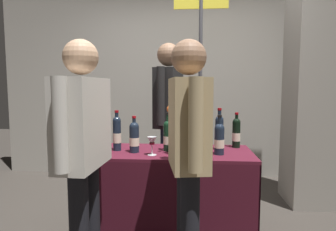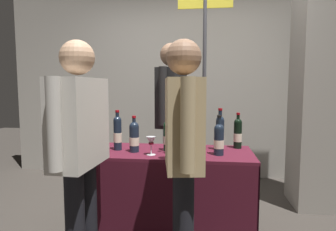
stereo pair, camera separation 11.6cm
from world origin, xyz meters
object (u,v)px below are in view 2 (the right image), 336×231
at_px(featured_wine_bottle, 238,133).
at_px(display_bottle_0, 219,139).
at_px(taster_foreground_right, 183,144).
at_px(booth_signpost, 204,73).
at_px(tasting_table, 168,179).
at_px(flower_vase, 173,137).
at_px(vendor_presenter, 171,110).
at_px(wine_glass_mid, 102,138).
at_px(wine_glass_near_vendor, 151,142).
at_px(concrete_pillar, 323,71).

xyz_separation_m(featured_wine_bottle, display_bottle_0, (-0.18, -0.29, -0.01)).
height_order(taster_foreground_right, booth_signpost, booth_signpost).
relative_size(tasting_table, flower_vase, 3.62).
bearing_deg(vendor_presenter, wine_glass_mid, -31.62).
relative_size(taster_foreground_right, booth_signpost, 0.67).
xyz_separation_m(tasting_table, wine_glass_near_vendor, (-0.11, -0.16, 0.35)).
xyz_separation_m(vendor_presenter, taster_foreground_right, (0.22, -1.25, -0.11)).
distance_m(display_bottle_0, flower_vase, 0.36).
relative_size(tasting_table, booth_signpost, 0.60).
height_order(display_bottle_0, wine_glass_mid, display_bottle_0).
xyz_separation_m(wine_glass_mid, vendor_presenter, (0.55, 0.56, 0.21)).
bearing_deg(flower_vase, display_bottle_0, 4.32).
xyz_separation_m(concrete_pillar, taster_foreground_right, (-1.35, -1.49, -0.52)).
relative_size(wine_glass_near_vendor, wine_glass_mid, 1.16).
bearing_deg(concrete_pillar, display_bottle_0, -139.20).
bearing_deg(flower_vase, booth_signpost, 77.65).
bearing_deg(tasting_table, display_bottle_0, -12.81).
bearing_deg(display_bottle_0, tasting_table, 167.19).
relative_size(featured_wine_bottle, taster_foreground_right, 0.20).
height_order(concrete_pillar, flower_vase, concrete_pillar).
height_order(wine_glass_near_vendor, vendor_presenter, vendor_presenter).
relative_size(featured_wine_bottle, wine_glass_near_vendor, 2.13).
distance_m(concrete_pillar, taster_foreground_right, 2.08).
height_order(featured_wine_bottle, booth_signpost, booth_signpost).
bearing_deg(taster_foreground_right, wine_glass_mid, 38.32).
bearing_deg(wine_glass_mid, concrete_pillar, 20.47).
bearing_deg(wine_glass_near_vendor, booth_signpost, 69.83).
xyz_separation_m(flower_vase, booth_signpost, (0.24, 1.07, 0.55)).
distance_m(wine_glass_near_vendor, flower_vase, 0.18).
distance_m(featured_wine_bottle, wine_glass_near_vendor, 0.79).
height_order(wine_glass_near_vendor, booth_signpost, booth_signpost).
bearing_deg(vendor_presenter, tasting_table, 17.10).
bearing_deg(wine_glass_near_vendor, display_bottle_0, 6.94).
bearing_deg(tasting_table, vendor_presenter, 93.96).
relative_size(display_bottle_0, wine_glass_mid, 2.49).
height_order(wine_glass_mid, booth_signpost, booth_signpost).
distance_m(tasting_table, flower_vase, 0.41).
bearing_deg(taster_foreground_right, tasting_table, 5.88).
xyz_separation_m(wine_glass_mid, flower_vase, (0.66, -0.19, 0.05)).
relative_size(featured_wine_bottle, vendor_presenter, 0.18).
height_order(flower_vase, booth_signpost, booth_signpost).
height_order(concrete_pillar, vendor_presenter, concrete_pillar).
relative_size(featured_wine_bottle, flower_vase, 0.81).
bearing_deg(wine_glass_mid, tasting_table, -6.66).
xyz_separation_m(display_bottle_0, booth_signpost, (-0.12, 1.05, 0.56)).
distance_m(concrete_pillar, tasting_table, 1.99).
bearing_deg(vendor_presenter, flower_vase, 20.91).
bearing_deg(taster_foreground_right, featured_wine_bottle, -36.86).
height_order(wine_glass_mid, vendor_presenter, vendor_presenter).
relative_size(tasting_table, vendor_presenter, 0.81).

